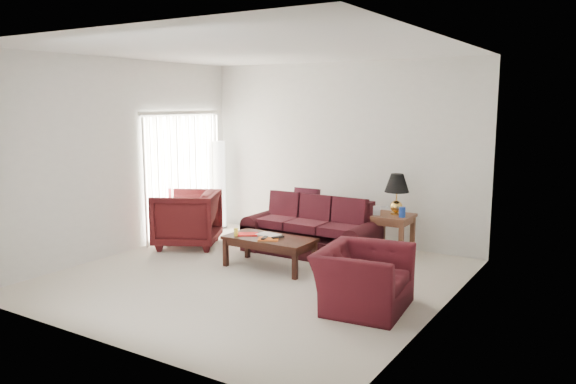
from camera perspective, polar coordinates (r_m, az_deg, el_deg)
The scene contains 19 objects.
floor at distance 7.68m, azimuth -3.39°, elevation -8.62°, with size 5.00×5.00×0.00m, color beige.
blinds at distance 9.94m, azimuth -10.53°, elevation 1.70°, with size 0.10×2.00×2.16m, color silver.
sofa at distance 8.69m, azimuth 2.26°, elevation -3.60°, with size 2.08×0.90×0.85m, color black, non-canonical shape.
throw_pillow at distance 9.43m, azimuth 1.86°, elevation -0.93°, with size 0.43×0.12×0.43m, color black.
end_table at distance 8.72m, azimuth 10.48°, elevation -4.38°, with size 0.60×0.60×0.65m, color #482818, non-canonical shape.
table_lamp at distance 8.64m, azimuth 10.98°, elevation -0.22°, with size 0.37×0.37×0.62m, color gold, non-canonical shape.
clock at distance 8.57m, azimuth 8.88°, elevation -1.87°, with size 0.14×0.05×0.14m, color silver.
blue_canister at distance 8.47m, azimuth 11.52°, elevation -2.02°, with size 0.10×0.10×0.15m, color #18399E.
picture_frame at distance 8.83m, azimuth 9.65°, elevation -1.51°, with size 0.13×0.02×0.15m, color #B9B9BE.
floor_lamp at distance 10.52m, azimuth -6.99°, elevation 0.78°, with size 0.27×0.27×1.65m, color silver, non-canonical shape.
armchair_left at distance 9.31m, azimuth -10.25°, elevation -2.68°, with size 0.98×1.01×0.91m, color #3B0D0F.
armchair_right at distance 6.52m, azimuth 7.65°, elevation -8.72°, with size 1.08×0.94×0.70m, color #3B0D14.
coffee_table at distance 8.03m, azimuth -1.88°, elevation -6.17°, with size 1.27×0.64×0.44m, color black, non-canonical shape.
magazine_red at distance 8.14m, azimuth -4.09°, elevation -4.29°, with size 0.28×0.21×0.02m, color red.
magazine_white at distance 8.09m, azimuth -2.03°, elevation -4.36°, with size 0.31×0.23×0.02m, color white.
magazine_orange at distance 7.85m, azimuth -2.02°, elevation -4.78°, with size 0.28×0.21×0.02m, color orange.
remote_a at distance 7.83m, azimuth -2.41°, elevation -4.67°, with size 0.05×0.17×0.02m, color black.
remote_b at distance 7.87m, azimuth -1.04°, elevation -4.60°, with size 0.05×0.18×0.02m, color black.
yellow_glass at distance 8.08m, azimuth -5.30°, elevation -4.07°, with size 0.06×0.06×0.11m, color yellow.
Camera 1 is at (4.25, -5.96, 2.34)m, focal length 35.00 mm.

